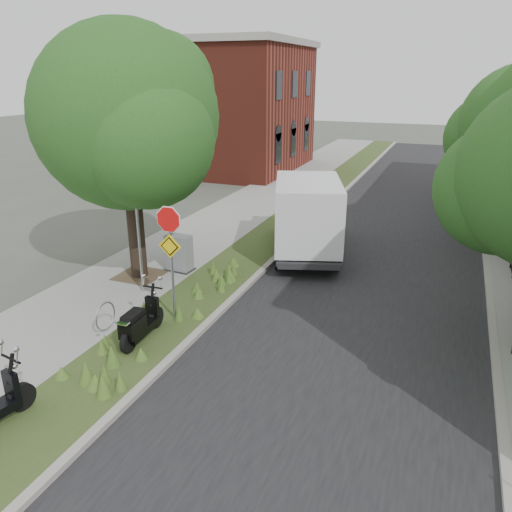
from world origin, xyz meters
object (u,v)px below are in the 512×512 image
(sign_assembly, at_px, (170,240))
(utility_cabinet, at_px, (179,254))
(scooter_near, at_px, (138,327))
(box_truck, at_px, (307,213))

(sign_assembly, bearing_deg, utility_cabinet, 117.61)
(sign_assembly, xyz_separation_m, scooter_near, (-0.15, -1.43, -1.78))
(sign_assembly, bearing_deg, scooter_near, -95.99)
(scooter_near, distance_m, utility_cabinet, 4.78)
(scooter_near, height_order, utility_cabinet, utility_cabinet)
(box_truck, bearing_deg, utility_cabinet, -135.45)
(utility_cabinet, bearing_deg, box_truck, 44.55)
(scooter_near, relative_size, utility_cabinet, 1.55)
(scooter_near, bearing_deg, utility_cabinet, 108.06)
(sign_assembly, height_order, utility_cabinet, sign_assembly)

